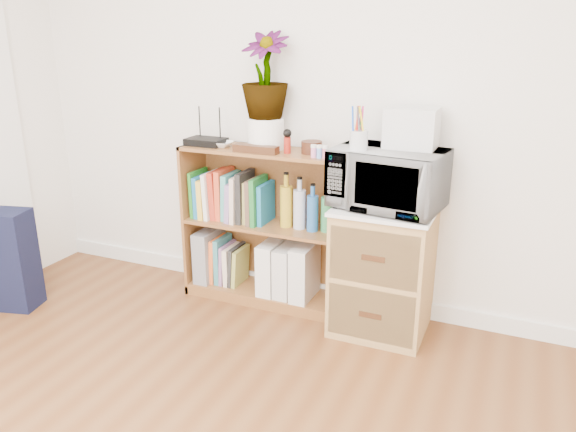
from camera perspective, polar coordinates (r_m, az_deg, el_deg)
The scene contains 21 objects.
skirting_board at distance 3.54m, azimuth 3.88°, elevation -7.69°, with size 4.00×0.02×0.10m, color white.
bookshelf at distance 3.38m, azimuth -2.37°, elevation -1.13°, with size 1.00×0.30×0.95m, color brown.
wicker_unit at distance 3.13m, azimuth 9.59°, elevation -5.53°, with size 0.50×0.45×0.70m, color #9E7542.
microwave at distance 2.95m, azimuth 10.08°, elevation 3.77°, with size 0.56×0.38×0.31m, color silver.
pen_cup at distance 2.85m, azimuth 7.19°, elevation 7.64°, with size 0.09×0.09×0.10m, color silver.
small_appliance at distance 2.96m, azimuth 12.47°, elevation 8.76°, with size 0.26×0.21×0.20m, color silver.
router at distance 3.41m, azimuth -8.32°, elevation 7.49°, with size 0.23×0.15×0.04m, color black.
white_bowl at distance 3.34m, azimuth -6.73°, elevation 7.26°, with size 0.13×0.13×0.03m, color white.
plant_pot at distance 3.25m, azimuth -2.27°, elevation 8.37°, with size 0.21×0.21×0.18m, color white.
potted_plant at distance 3.21m, azimuth -2.34°, elevation 14.12°, with size 0.27×0.27×0.48m, color #2C6B2B.
trinket_box at distance 3.16m, azimuth -3.29°, elevation 6.81°, with size 0.26×0.07×0.04m, color #33170E.
kokeshi_doll at distance 3.14m, azimuth -0.08°, elevation 7.20°, with size 0.04×0.04×0.09m, color maroon.
wooden_bowl at distance 3.14m, azimuth 2.42°, elevation 6.99°, with size 0.12×0.12×0.07m, color #32190D.
paint_jars at distance 3.02m, azimuth 3.21°, elevation 6.41°, with size 0.11×0.04×0.06m, color pink.
file_box at distance 3.65m, azimuth -7.98°, elevation -3.85°, with size 0.10×0.26×0.33m, color gray.
magazine_holder_left at distance 3.44m, azimuth -1.69°, elevation -5.14°, with size 0.10×0.25×0.32m, color white.
magazine_holder_mid at distance 3.41m, azimuth -0.07°, elevation -5.51°, with size 0.10×0.25×0.31m, color silver.
magazine_holder_right at distance 3.36m, azimuth 1.71°, elevation -5.62°, with size 0.11×0.27×0.33m, color silver.
cookbooks at distance 3.43m, azimuth -5.77°, elevation 1.94°, with size 0.48×0.20×0.31m.
liquor_bottles at distance 3.21m, azimuth 2.80°, elevation 0.95°, with size 0.47×0.07×0.32m.
lower_books at distance 3.59m, azimuth -6.06°, elevation -4.67°, with size 0.20×0.19×0.30m.
Camera 1 is at (1.04, -0.77, 1.60)m, focal length 35.00 mm.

